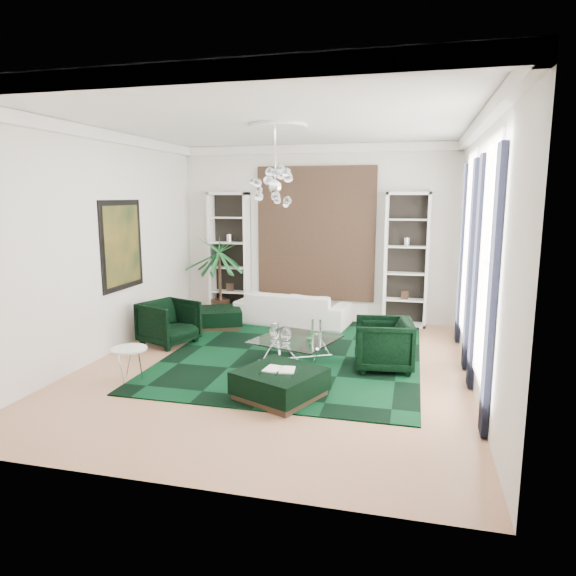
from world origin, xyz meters
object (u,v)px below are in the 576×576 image
(armchair_left, at_px, (169,323))
(armchair_right, at_px, (383,344))
(side_table, at_px, (130,365))
(sofa, at_px, (293,308))
(ottoman_front, at_px, (280,384))
(palm, at_px, (220,265))
(coffee_table, at_px, (296,351))
(ottoman_side, at_px, (219,318))

(armchair_left, distance_m, armchair_right, 3.96)
(side_table, bearing_deg, armchair_left, 99.82)
(sofa, relative_size, ottoman_front, 2.39)
(ottoman_front, bearing_deg, armchair_left, 142.72)
(sofa, bearing_deg, palm, -2.42)
(sofa, bearing_deg, coffee_table, 111.29)
(ottoman_side, relative_size, side_table, 1.73)
(sofa, bearing_deg, ottoman_front, 107.84)
(coffee_table, height_order, side_table, side_table)
(armchair_right, bearing_deg, side_table, -75.19)
(armchair_left, distance_m, palm, 2.45)
(coffee_table, relative_size, side_table, 2.31)
(armchair_left, relative_size, armchair_right, 1.00)
(sofa, height_order, ottoman_side, sofa)
(palm, bearing_deg, armchair_left, -92.76)
(ottoman_front, bearing_deg, ottoman_side, 123.02)
(sofa, bearing_deg, armchair_right, 136.55)
(ottoman_front, relative_size, side_table, 1.92)
(armchair_right, bearing_deg, sofa, -147.60)
(coffee_table, bearing_deg, palm, 130.61)
(armchair_left, distance_m, side_table, 1.96)
(coffee_table, bearing_deg, side_table, -146.78)
(armchair_left, height_order, palm, palm)
(ottoman_side, relative_size, palm, 0.38)
(coffee_table, xyz_separation_m, ottoman_side, (-2.08, 1.88, -0.01))
(armchair_left, height_order, coffee_table, armchair_left)
(armchair_right, height_order, palm, palm)
(armchair_left, distance_m, ottoman_side, 1.47)
(armchair_right, relative_size, palm, 0.37)
(ottoman_front, bearing_deg, side_table, 177.74)
(armchair_right, distance_m, palm, 4.80)
(armchair_right, bearing_deg, ottoman_side, -125.17)
(side_table, bearing_deg, coffee_table, 33.22)
(coffee_table, height_order, ottoman_side, coffee_table)
(ottoman_side, bearing_deg, coffee_table, -42.16)
(sofa, relative_size, side_table, 4.60)
(armchair_left, xyz_separation_m, ottoman_front, (2.65, -2.02, -0.21))
(sofa, bearing_deg, armchair_left, 54.09)
(armchair_left, relative_size, ottoman_side, 0.99)
(armchair_right, bearing_deg, armchair_left, -104.03)
(armchair_right, xyz_separation_m, side_table, (-3.60, -1.46, -0.16))
(coffee_table, distance_m, side_table, 2.61)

